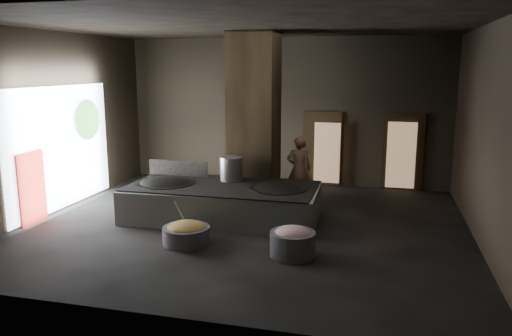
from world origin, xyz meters
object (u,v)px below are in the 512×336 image
(stock_pot, at_px, (231,169))
(cook, at_px, (299,169))
(hearth_platform, at_px, (223,203))
(meat_basin, at_px, (293,244))
(veg_basin, at_px, (186,235))
(wok_right, at_px, (278,191))
(wok_left, at_px, (166,185))

(stock_pot, relative_size, cook, 0.33)
(hearth_platform, relative_size, meat_basin, 5.14)
(cook, relative_size, veg_basin, 1.84)
(stock_pot, relative_size, meat_basin, 0.67)
(wok_right, height_order, cook, cook)
(wok_left, relative_size, meat_basin, 1.62)
(wok_right, relative_size, meat_basin, 1.51)
(veg_basin, xyz_separation_m, meat_basin, (2.27, -0.13, 0.06))
(hearth_platform, distance_m, veg_basin, 1.88)
(veg_basin, height_order, meat_basin, meat_basin)
(cook, height_order, veg_basin, cook)
(wok_right, bearing_deg, veg_basin, -129.07)
(cook, xyz_separation_m, veg_basin, (-1.72, -3.84, -0.72))
(cook, distance_m, meat_basin, 4.06)
(hearth_platform, xyz_separation_m, veg_basin, (-0.19, -1.85, -0.22))
(wok_left, distance_m, stock_pot, 1.66)
(cook, bearing_deg, meat_basin, 88.94)
(hearth_platform, distance_m, cook, 2.55)
(hearth_platform, xyz_separation_m, stock_pot, (0.05, 0.55, 0.73))
(hearth_platform, xyz_separation_m, cook, (1.53, 1.98, 0.50))
(cook, bearing_deg, hearth_platform, 43.55)
(hearth_platform, height_order, cook, cook)
(hearth_platform, bearing_deg, wok_left, -179.81)
(wok_right, height_order, meat_basin, wok_right)
(wok_right, height_order, veg_basin, wok_right)
(wok_right, distance_m, stock_pot, 1.44)
(wok_left, relative_size, stock_pot, 2.42)
(hearth_platform, height_order, wok_left, wok_left)
(hearth_platform, height_order, stock_pot, stock_pot)
(hearth_platform, xyz_separation_m, wok_right, (1.35, 0.05, 0.35))
(hearth_platform, height_order, meat_basin, hearth_platform)
(hearth_platform, relative_size, cook, 2.53)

